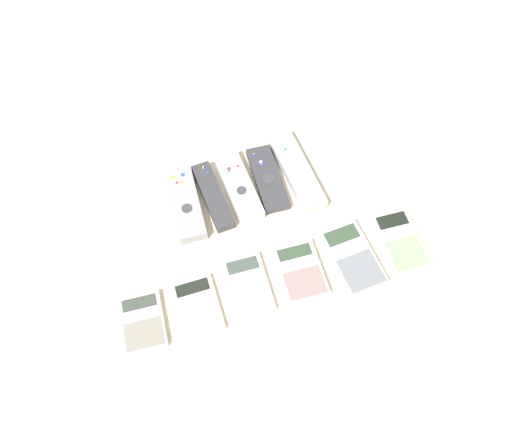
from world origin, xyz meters
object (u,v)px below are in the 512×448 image
(calculator_1, at_px, (198,307))
(remote_4, at_px, (297,171))
(calculator_2, at_px, (248,286))
(remote_0, at_px, (186,204))
(remote_3, at_px, (267,179))
(remote_1, at_px, (213,196))
(calculator_3, at_px, (300,272))
(calculator_0, at_px, (143,322))
(calculator_5, at_px, (400,241))
(remote_2, at_px, (239,187))
(calculator_4, at_px, (352,258))

(calculator_1, bearing_deg, remote_4, 39.19)
(calculator_1, relative_size, calculator_2, 0.90)
(remote_0, bearing_deg, remote_3, 6.03)
(remote_1, height_order, calculator_3, remote_1)
(remote_3, bearing_deg, calculator_1, -130.59)
(calculator_2, xyz_separation_m, calculator_3, (0.11, -0.01, 0.00))
(remote_3, height_order, calculator_0, remote_3)
(calculator_1, distance_m, calculator_2, 0.11)
(remote_3, distance_m, calculator_5, 0.33)
(remote_2, height_order, calculator_5, remote_2)
(calculator_2, bearing_deg, remote_3, 64.90)
(remote_1, xyz_separation_m, calculator_2, (0.01, -0.23, -0.00))
(calculator_1, bearing_deg, remote_2, 56.70)
(calculator_2, bearing_deg, calculator_4, 0.00)
(remote_3, height_order, calculator_4, remote_3)
(calculator_4, bearing_deg, remote_1, 131.50)
(remote_3, xyz_separation_m, remote_4, (0.07, -0.00, 0.00))
(remote_1, xyz_separation_m, remote_3, (0.13, 0.01, -0.00))
(remote_1, bearing_deg, calculator_3, -66.01)
(remote_1, relative_size, remote_3, 1.02)
(remote_3, bearing_deg, calculator_5, -44.94)
(remote_4, distance_m, calculator_3, 0.25)
(remote_4, bearing_deg, calculator_2, -132.70)
(remote_4, bearing_deg, calculator_3, -111.62)
(calculator_0, height_order, calculator_4, calculator_4)
(calculator_2, xyz_separation_m, calculator_4, (0.23, -0.01, 0.00))
(remote_0, xyz_separation_m, calculator_1, (-0.04, -0.24, -0.01))
(calculator_2, distance_m, calculator_3, 0.11)
(remote_0, height_order, remote_4, same)
(remote_4, xyz_separation_m, calculator_1, (-0.30, -0.24, -0.01))
(remote_0, height_order, remote_2, same)
(calculator_5, bearing_deg, remote_3, 135.10)
(remote_1, height_order, calculator_4, remote_1)
(remote_3, xyz_separation_m, calculator_5, (0.22, -0.24, -0.00))
(calculator_0, relative_size, calculator_4, 0.74)
(remote_0, xyz_separation_m, calculator_0, (-0.15, -0.23, -0.01))
(remote_2, relative_size, remote_3, 1.05)
(remote_1, distance_m, remote_4, 0.20)
(remote_1, distance_m, calculator_0, 0.32)
(calculator_4, height_order, calculator_5, same)
(remote_1, distance_m, calculator_1, 0.26)
(calculator_3, height_order, calculator_4, same)
(remote_3, bearing_deg, remote_1, -173.93)
(remote_4, relative_size, calculator_0, 1.83)
(calculator_4, bearing_deg, calculator_0, 176.18)
(remote_1, bearing_deg, remote_0, 178.23)
(remote_1, bearing_deg, calculator_2, -91.24)
(remote_4, bearing_deg, calculator_5, -60.86)
(remote_3, bearing_deg, calculator_0, -141.92)
(remote_0, height_order, remote_1, remote_0)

